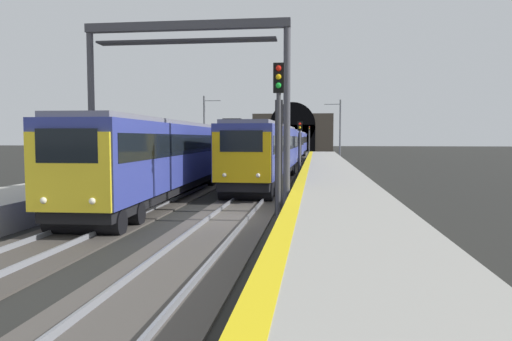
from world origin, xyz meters
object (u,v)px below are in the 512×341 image
railway_signal_far (309,138)px  train_main_approaching (286,145)px  train_adjacent_platform (233,147)px  catenary_mast_near (205,128)px  railway_signal_mid (300,143)px  overhead_signal_gantry (186,71)px  catenary_mast_far (340,129)px  railway_signal_near (279,128)px

railway_signal_far → train_main_approaching: bearing=-2.6°
train_adjacent_platform → catenary_mast_near: bearing=-160.1°
railway_signal_mid → railway_signal_far: railway_signal_far is taller
overhead_signal_gantry → catenary_mast_far: catenary_mast_far is taller
train_main_approaching → railway_signal_near: 34.65m
train_main_approaching → train_adjacent_platform: 10.00m
overhead_signal_gantry → catenary_mast_near: (39.25, 8.48, -1.60)m
railway_signal_near → catenary_mast_near: bearing=-163.3°
train_adjacent_platform → railway_signal_mid: bearing=60.6°
railway_signal_mid → train_main_approaching: bearing=-171.4°
train_adjacent_platform → railway_signal_near: railway_signal_near is taller
catenary_mast_near → train_main_approaching: bearing=-123.3°
railway_signal_far → catenary_mast_far: bearing=9.7°
train_adjacent_platform → railway_signal_near: size_ratio=10.37×
railway_signal_mid → catenary_mast_far: catenary_mast_far is taller
railway_signal_far → train_adjacent_platform: bearing=-7.1°
railway_signal_near → railway_signal_mid: (22.32, 0.00, -0.82)m
overhead_signal_gantry → train_adjacent_platform: bearing=5.3°
railway_signal_near → overhead_signal_gantry: size_ratio=0.67×
train_main_approaching → railway_signal_near: railway_signal_near is taller
overhead_signal_gantry → catenary_mast_near: catenary_mast_near is taller
catenary_mast_far → train_adjacent_platform: bearing=155.2°
railway_signal_near → overhead_signal_gantry: overhead_signal_gantry is taller
railway_signal_mid → railway_signal_far: size_ratio=0.83×
train_adjacent_platform → overhead_signal_gantry: (-23.25, -2.15, 3.62)m
catenary_mast_far → railway_signal_far: bearing=9.7°
railway_signal_near → catenary_mast_near: (41.55, 12.48, 0.80)m
train_adjacent_platform → railway_signal_near: (-25.55, -6.15, 1.21)m
catenary_mast_near → train_adjacent_platform: bearing=-158.4°
train_main_approaching → catenary_mast_far: (13.99, -6.33, 1.93)m
railway_signal_near → catenary_mast_far: 48.78m
train_main_approaching → overhead_signal_gantry: (-32.28, 2.15, 3.57)m
railway_signal_near → overhead_signal_gantry: (2.30, 4.00, 2.40)m
railway_signal_far → railway_signal_mid: bearing=0.0°
overhead_signal_gantry → train_main_approaching: bearing=-3.8°
railway_signal_near → catenary_mast_near: catenary_mast_near is taller
train_adjacent_platform → train_main_approaching: bearing=152.9°
train_adjacent_platform → catenary_mast_far: size_ratio=7.27×
catenary_mast_near → railway_signal_far: bearing=-20.5°
overhead_signal_gantry → railway_signal_near: bearing=-119.9°
train_main_approaching → catenary_mast_near: size_ratio=7.32×
railway_signal_near → catenary_mast_near: size_ratio=0.69×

